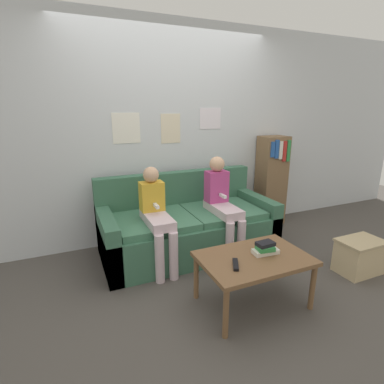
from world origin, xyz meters
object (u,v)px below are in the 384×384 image
(couch, at_px, (187,227))
(storage_box, at_px, (359,256))
(bookshelf, at_px, (271,180))
(coffee_table, at_px, (254,262))
(person_right, at_px, (222,202))
(person_left, at_px, (157,214))
(tv_remote, at_px, (236,264))

(couch, bearing_deg, storage_box, -39.14)
(bookshelf, bearing_deg, coffee_table, -131.26)
(couch, xyz_separation_m, person_right, (0.33, -0.21, 0.33))
(couch, relative_size, storage_box, 4.36)
(coffee_table, height_order, person_left, person_left)
(person_left, xyz_separation_m, tv_remote, (0.33, -0.98, -0.14))
(couch, bearing_deg, bookshelf, 13.56)
(couch, distance_m, bookshelf, 1.51)
(person_right, height_order, bookshelf, bookshelf)
(coffee_table, xyz_separation_m, bookshelf, (1.30, 1.48, 0.23))
(person_right, bearing_deg, couch, 147.38)
(coffee_table, bearing_deg, couch, 96.33)
(person_right, bearing_deg, coffee_table, -102.65)
(bookshelf, bearing_deg, person_right, -152.97)
(person_left, relative_size, tv_remote, 6.17)
(tv_remote, height_order, storage_box, tv_remote)
(person_left, bearing_deg, tv_remote, -71.20)
(couch, distance_m, person_left, 0.57)
(couch, distance_m, coffee_table, 1.15)
(person_left, distance_m, tv_remote, 1.04)
(coffee_table, distance_m, person_right, 0.97)
(bookshelf, bearing_deg, couch, -166.44)
(coffee_table, xyz_separation_m, person_left, (-0.55, 0.91, 0.19))
(person_left, height_order, storage_box, person_left)
(coffee_table, height_order, bookshelf, bookshelf)
(coffee_table, bearing_deg, person_left, 121.13)
(person_left, xyz_separation_m, bookshelf, (1.85, 0.57, 0.04))
(person_right, height_order, storage_box, person_right)
(tv_remote, bearing_deg, person_right, 94.91)
(coffee_table, relative_size, bookshelf, 0.72)
(bookshelf, relative_size, storage_box, 2.80)
(tv_remote, height_order, bookshelf, bookshelf)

